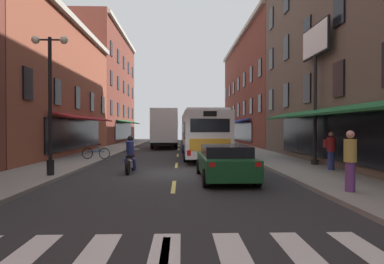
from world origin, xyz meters
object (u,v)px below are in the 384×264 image
sedan_near (225,162)px  bicycle_near (96,153)px  billboard_sign (315,57)px  motorcycle_rider (131,157)px  street_lamp_twin (50,98)px  box_truck (164,128)px  sedan_mid (169,138)px  pedestrian_near (331,150)px  transit_bus (202,133)px  pedestrian_mid (350,160)px

sedan_near → bicycle_near: (-6.77, 7.32, -0.19)m
billboard_sign → motorcycle_rider: billboard_sign is taller
billboard_sign → street_lamp_twin: size_ratio=1.29×
box_truck → sedan_mid: box_truck is taller
bicycle_near → pedestrian_near: pedestrian_near is taller
bicycle_near → box_truck: bearing=75.0°
billboard_sign → transit_bus: (-5.38, 6.06, -3.98)m
billboard_sign → pedestrian_near: billboard_sign is taller
sedan_mid → pedestrian_mid: (6.48, -33.19, 0.34)m
bicycle_near → pedestrian_near: 12.96m
billboard_sign → sedan_mid: 27.74m
box_truck → pedestrian_mid: bearing=-74.1°
pedestrian_near → transit_bus: bearing=-136.4°
sedan_mid → pedestrian_near: bearing=-73.9°
pedestrian_mid → box_truck: bearing=-157.5°
bicycle_near → transit_bus: bearing=22.7°
sedan_near → motorcycle_rider: size_ratio=2.30×
street_lamp_twin → box_truck: bearing=79.9°
pedestrian_mid → billboard_sign: bearing=172.3°
transit_bus → box_truck: box_truck is taller
sedan_near → motorcycle_rider: 4.48m
transit_bus → sedan_near: 10.08m
box_truck → pedestrian_near: bearing=-65.6°
transit_bus → pedestrian_near: transit_bus is taller
motorcycle_rider → pedestrian_mid: size_ratio=1.16×
box_truck → pedestrian_near: 20.13m
billboard_sign → pedestrian_near: (-0.17, -2.19, -4.58)m
transit_bus → pedestrian_mid: size_ratio=6.22×
billboard_sign → sedan_near: billboard_sign is taller
billboard_sign → pedestrian_near: size_ratio=4.19×
transit_bus → bicycle_near: 7.13m
bicycle_near → street_lamp_twin: (-0.06, -6.82, 2.67)m
motorcycle_rider → street_lamp_twin: bearing=-150.5°
box_truck → street_lamp_twin: (-3.48, -19.60, 1.23)m
sedan_near → street_lamp_twin: bearing=175.8°
sedan_mid → pedestrian_near: 29.35m
motorcycle_rider → pedestrian_mid: 8.99m
transit_bus → bicycle_near: (-6.50, -2.72, -1.12)m
sedan_near → pedestrian_mid: 4.60m
sedan_near → motorcycle_rider: (-3.94, 2.14, 0.01)m
sedan_near → sedan_mid: 30.15m
billboard_sign → sedan_mid: bearing=107.7°
transit_bus → pedestrian_near: 9.77m
sedan_near → bicycle_near: size_ratio=2.79×
sedan_near → street_lamp_twin: street_lamp_twin is taller
sedan_mid → street_lamp_twin: bearing=-97.0°
billboard_sign → street_lamp_twin: (-11.95, -3.47, -2.44)m
transit_bus → pedestrian_near: (5.21, -8.25, -0.59)m
transit_bus → motorcycle_rider: bearing=-114.9°
motorcycle_rider → sedan_mid: bearing=88.5°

